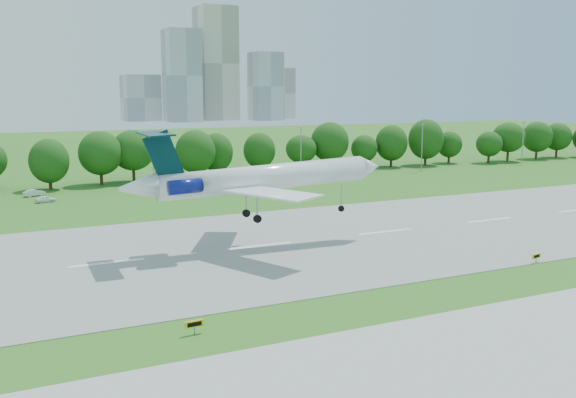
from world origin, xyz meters
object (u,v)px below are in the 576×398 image
(service_vehicle_b, at_px, (46,199))
(airliner, at_px, (252,178))
(taxi_sign_left, at_px, (194,324))
(service_vehicle_a, at_px, (34,193))

(service_vehicle_b, bearing_deg, airliner, -167.39)
(taxi_sign_left, xyz_separation_m, service_vehicle_b, (-4.98, 75.47, -0.27))
(airliner, relative_size, service_vehicle_b, 10.05)
(airliner, xyz_separation_m, service_vehicle_a, (-22.70, 57.53, -8.61))
(airliner, bearing_deg, service_vehicle_a, 113.72)
(airliner, relative_size, service_vehicle_a, 8.80)
(airliner, xyz_separation_m, service_vehicle_b, (-21.38, 48.98, -8.68))
(airliner, height_order, service_vehicle_b, airliner)
(airliner, distance_m, service_vehicle_b, 54.14)
(taxi_sign_left, distance_m, service_vehicle_b, 75.64)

